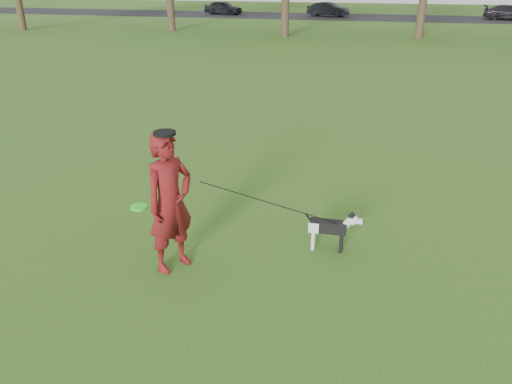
% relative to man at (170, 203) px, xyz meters
% --- Properties ---
extents(ground, '(120.00, 120.00, 0.00)m').
position_rel_man_xyz_m(ground, '(1.02, 0.52, -0.98)').
color(ground, '#285116').
rests_on(ground, ground).
extents(road, '(120.00, 7.00, 0.02)m').
position_rel_man_xyz_m(road, '(1.02, 40.52, -0.97)').
color(road, black).
rests_on(road, ground).
extents(man, '(0.77, 0.85, 1.96)m').
position_rel_man_xyz_m(man, '(0.00, 0.00, 0.00)').
color(man, '#52110B').
rests_on(man, ground).
extents(dog, '(0.86, 0.17, 0.65)m').
position_rel_man_xyz_m(dog, '(2.11, 0.93, -0.58)').
color(dog, black).
rests_on(dog, ground).
extents(car_left, '(3.62, 1.91, 1.17)m').
position_rel_man_xyz_m(car_left, '(-11.17, 40.52, -0.37)').
color(car_left, black).
rests_on(car_left, road).
extents(car_mid, '(3.74, 2.12, 1.17)m').
position_rel_man_xyz_m(car_mid, '(-1.72, 40.52, -0.38)').
color(car_mid, black).
rests_on(car_mid, road).
extents(car_right, '(4.10, 1.99, 1.15)m').
position_rel_man_xyz_m(car_right, '(12.87, 40.52, -0.39)').
color(car_right, black).
rests_on(car_right, road).
extents(man_held_items, '(2.73, 1.19, 1.53)m').
position_rel_man_xyz_m(man_held_items, '(1.34, 0.43, -0.08)').
color(man_held_items, '#21EE1E').
rests_on(man_held_items, ground).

